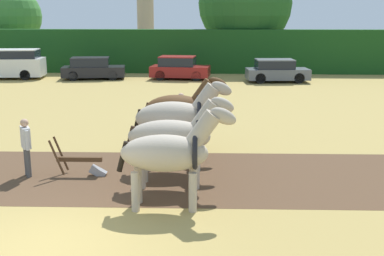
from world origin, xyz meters
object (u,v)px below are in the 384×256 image
at_px(parked_car_center_left, 179,68).
at_px(draft_horse_trail_right, 180,110).
at_px(tree_left, 13,16).
at_px(farmer_at_plow, 26,144).
at_px(draft_horse_lead_right, 174,136).
at_px(parked_car_left, 93,69).
at_px(parked_car_center, 277,71).
at_px(draft_horse_trail_left, 177,118).
at_px(plow, 84,164).
at_px(farmer_beside_team, 181,112).
at_px(parked_van, 2,64).
at_px(draft_horse_lead_left, 170,153).
at_px(tree_center_left, 245,3).

bearing_deg(parked_car_center_left, draft_horse_trail_right, -80.40).
bearing_deg(tree_left, farmer_at_plow, -67.01).
relative_size(draft_horse_lead_right, draft_horse_trail_right, 1.04).
distance_m(farmer_at_plow, parked_car_left, 20.12).
xyz_separation_m(tree_left, parked_car_center, (20.72, -8.78, -3.38)).
distance_m(draft_horse_trail_left, parked_car_center_left, 19.24).
xyz_separation_m(draft_horse_trail_right, plow, (-2.44, -2.19, -1.07)).
relative_size(farmer_beside_team, parked_car_center, 0.39).
bearing_deg(farmer_beside_team, tree_left, 153.39).
height_order(parked_van, parked_car_center_left, parked_van).
height_order(draft_horse_trail_left, plow, draft_horse_trail_left).
distance_m(draft_horse_trail_right, parked_van, 21.88).
distance_m(draft_horse_trail_right, farmer_beside_team, 2.03).
xyz_separation_m(draft_horse_lead_right, parked_van, (-13.35, 20.24, -0.27)).
relative_size(draft_horse_lead_left, plow, 1.81).
height_order(farmer_beside_team, parked_car_center, farmer_beside_team).
relative_size(farmer_beside_team, parked_car_left, 0.37).
bearing_deg(farmer_at_plow, draft_horse_lead_left, -56.07).
distance_m(draft_horse_lead_left, farmer_beside_team, 6.27).
distance_m(tree_left, farmer_beside_team, 28.42).
xyz_separation_m(draft_horse_lead_right, farmer_beside_team, (-0.18, 4.83, -0.37)).
relative_size(plow, parked_car_center_left, 0.37).
relative_size(draft_horse_lead_right, draft_horse_trail_left, 0.99).
bearing_deg(farmer_beside_team, farmer_at_plow, -101.88).
distance_m(tree_left, parked_car_left, 12.17).
relative_size(draft_horse_lead_left, draft_horse_lead_right, 0.97).
height_order(draft_horse_lead_right, farmer_beside_team, draft_horse_lead_right).
height_order(plow, parked_car_center_left, parked_car_center_left).
xyz_separation_m(draft_horse_trail_left, parked_car_center, (4.95, 18.15, -0.74)).
xyz_separation_m(parked_van, parked_car_left, (6.10, 0.14, -0.32)).
bearing_deg(draft_horse_lead_left, parked_van, 120.47).
height_order(tree_left, farmer_beside_team, tree_left).
relative_size(draft_horse_lead_right, parked_car_center_left, 0.69).
height_order(plow, farmer_beside_team, farmer_beside_team).
distance_m(draft_horse_trail_right, parked_car_left, 18.96).
bearing_deg(draft_horse_lead_left, parked_car_left, 107.23).
distance_m(tree_center_left, draft_horse_lead_left, 29.30).
distance_m(draft_horse_trail_right, parked_car_center, 17.46).
bearing_deg(tree_left, draft_horse_trail_right, -58.32).
bearing_deg(draft_horse_lead_right, farmer_at_plow, 171.19).
bearing_deg(draft_horse_trail_left, parked_car_center_left, 92.92).
bearing_deg(draft_horse_lead_left, parked_car_center_left, 92.56).
bearing_deg(draft_horse_lead_right, parked_car_center_left, 92.73).
bearing_deg(farmer_beside_team, parked_van, 160.31).
height_order(parked_car_left, parked_car_center_left, parked_car_center_left).
relative_size(tree_left, tree_center_left, 0.74).
height_order(parked_car_center_left, parked_car_center, parked_car_center_left).
height_order(tree_left, draft_horse_lead_right, tree_left).
relative_size(tree_left, farmer_beside_team, 4.03).
bearing_deg(farmer_beside_team, draft_horse_lead_right, -58.13).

